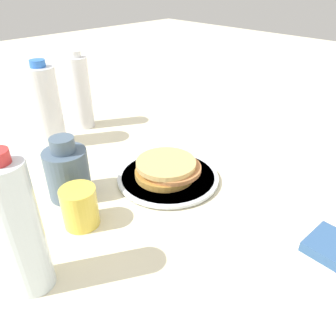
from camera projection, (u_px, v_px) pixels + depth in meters
ground_plane at (165, 174)px, 0.81m from camera, size 4.00×4.00×0.00m
plate at (168, 177)px, 0.78m from camera, size 0.24×0.24×0.01m
pancake_stack at (167, 169)px, 0.77m from camera, size 0.15×0.15×0.04m
juice_glass at (80, 207)px, 0.63m from camera, size 0.07×0.07×0.08m
cream_jug at (68, 172)px, 0.70m from camera, size 0.09×0.09×0.14m
water_bottle_near at (46, 107)px, 0.89m from camera, size 0.08×0.08×0.24m
water_bottle_mid at (20, 229)px, 0.47m from camera, size 0.06×0.06×0.24m
water_bottle_far at (81, 93)px, 0.99m from camera, size 0.06×0.06×0.23m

